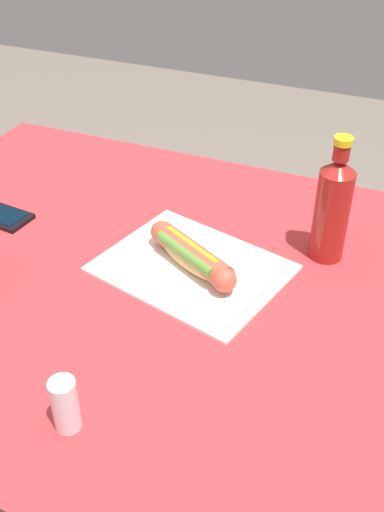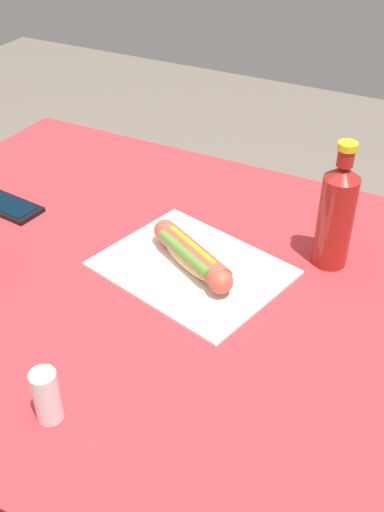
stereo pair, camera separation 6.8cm
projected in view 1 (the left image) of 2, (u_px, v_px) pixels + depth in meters
The scene contains 5 objects.
dining_table at pixel (154, 330), 1.13m from camera, with size 1.21×0.93×0.76m.
paper_wrapper at pixel (192, 268), 1.06m from camera, with size 0.31×0.24×0.01m, color white.
hot_dog at pixel (192, 255), 1.05m from camera, with size 0.20×0.13×0.05m.
soda_bottle at pixel (332, 208), 1.04m from camera, with size 0.06×0.06×0.24m.
salt_shaker at pixel (65, 405), 0.77m from camera, with size 0.04×0.04×0.08m, color silver.
Camera 1 is at (-0.39, 0.73, 1.41)m, focal length 41.80 mm.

